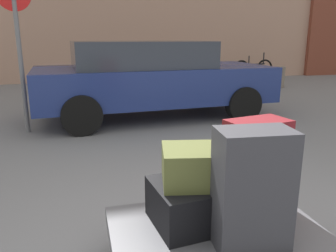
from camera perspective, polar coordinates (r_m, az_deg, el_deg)
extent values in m
cube|color=#4C4C51|center=(2.24, 8.07, -17.70)|extent=(1.30, 0.88, 0.10)
cylinder|color=black|center=(2.73, 14.38, -15.81)|extent=(0.24, 0.06, 0.24)
cylinder|color=black|center=(2.48, -4.96, -18.88)|extent=(0.24, 0.06, 0.24)
cube|color=black|center=(2.21, 4.98, -12.62)|extent=(0.61, 0.51, 0.27)
cube|color=#2D2D33|center=(1.94, 13.98, -10.36)|extent=(0.43, 0.29, 0.68)
cube|color=maroon|center=(2.42, 14.56, -6.12)|extent=(0.46, 0.32, 0.61)
cube|color=#4C5128|center=(2.11, 5.13, -6.64)|extent=(0.50, 0.43, 0.23)
cube|color=navy|center=(6.42, -2.28, 7.13)|extent=(4.40, 2.06, 0.64)
cube|color=#2D333D|center=(6.31, -4.56, 11.97)|extent=(2.50, 1.73, 0.46)
cylinder|color=black|center=(7.74, 6.21, 5.96)|extent=(0.65, 0.26, 0.64)
cylinder|color=black|center=(6.25, 12.58, 3.60)|extent=(0.65, 0.26, 0.64)
cylinder|color=black|center=(7.08, -15.33, 4.71)|extent=(0.65, 0.26, 0.64)
cylinder|color=black|center=(5.41, -14.34, 1.80)|extent=(0.65, 0.26, 0.64)
torus|color=black|center=(12.24, 12.18, 9.11)|extent=(0.72, 0.19, 0.72)
torus|color=black|center=(12.89, 15.93, 9.15)|extent=(0.72, 0.19, 0.72)
cylinder|color=black|center=(12.54, 14.16, 10.05)|extent=(0.99, 0.22, 0.04)
cylinder|color=black|center=(12.41, 13.48, 10.74)|extent=(0.05, 0.05, 0.30)
cylinder|color=black|center=(12.82, 15.82, 10.93)|extent=(0.05, 0.05, 0.40)
cylinder|color=#72665B|center=(9.76, 5.03, 7.77)|extent=(0.25, 0.25, 0.63)
cylinder|color=#72665B|center=(10.39, 13.37, 7.85)|extent=(0.25, 0.25, 0.63)
cylinder|color=#72665B|center=(10.93, 18.43, 7.82)|extent=(0.25, 0.25, 0.63)
cylinder|color=slate|center=(5.77, -23.62, 10.45)|extent=(0.07, 0.07, 2.36)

